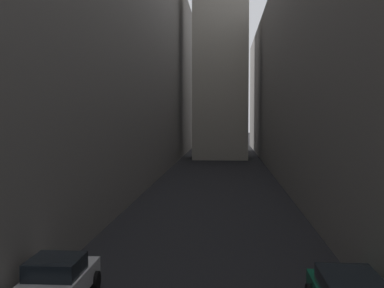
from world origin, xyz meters
The scene contains 4 objects.
ground_plane centered at (0.00, 48.00, 0.00)m, with size 264.00×264.00×0.00m, color black.
building_block_left centered at (-12.39, 50.00, 12.31)m, with size 13.78×108.00×24.63m, color slate.
building_block_right centered at (13.25, 50.00, 9.63)m, with size 15.50×108.00×19.26m, color slate.
parked_car_left_third centered at (-4.40, 18.27, 0.76)m, with size 1.92×4.08×1.50m.
Camera 1 is at (0.89, 3.28, 5.91)m, focal length 46.65 mm.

